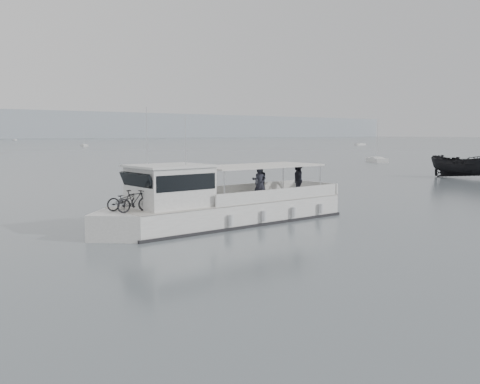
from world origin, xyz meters
TOP-DOWN VIEW (x-y plane):
  - ground at (0.00, 0.00)m, footprint 1400.00×1400.00m
  - tour_boat at (-0.93, 2.30)m, footprint 14.68×3.86m
  - dark_motorboat at (37.21, 9.52)m, footprint 4.23×7.14m

SIDE VIEW (x-z plane):
  - ground at x=0.00m, z-range 0.00..0.00m
  - tour_boat at x=-0.93m, z-range -2.06..4.08m
  - dark_motorboat at x=37.21m, z-range 0.00..2.59m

